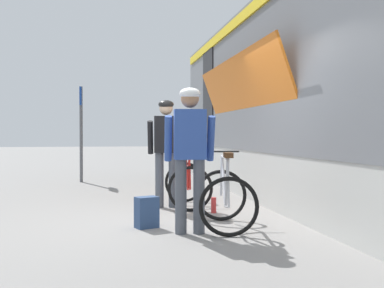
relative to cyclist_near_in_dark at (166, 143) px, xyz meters
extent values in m
plane|color=gray|center=(0.10, -1.38, -1.05)|extent=(80.00, 80.00, 0.00)
cube|color=orange|center=(1.57, 0.77, 0.75)|extent=(0.61, 4.81, 1.62)
cube|color=black|center=(1.58, 3.97, 1.20)|extent=(0.03, 1.10, 2.29)
cylinder|color=#4C515B|center=(-0.11, 0.01, -0.60)|extent=(0.14, 0.14, 0.90)
cylinder|color=#4C515B|center=(0.11, -0.02, -0.60)|extent=(0.14, 0.14, 0.90)
cube|color=black|center=(0.00, 0.00, 0.15)|extent=(0.41, 0.29, 0.60)
cylinder|color=black|center=(-0.25, 0.07, 0.10)|extent=(0.13, 0.27, 0.56)
cylinder|color=black|center=(0.26, 0.00, 0.10)|extent=(0.13, 0.27, 0.56)
sphere|color=beige|center=(0.00, 0.00, 0.58)|extent=(0.22, 0.22, 0.22)
ellipsoid|color=black|center=(0.00, 0.00, 0.64)|extent=(0.29, 0.31, 0.14)
cylinder|color=#4C515B|center=(-0.08, -2.06, -0.60)|extent=(0.14, 0.14, 0.90)
cylinder|color=#4C515B|center=(0.14, -2.08, -0.60)|extent=(0.14, 0.14, 0.90)
cube|color=#2D4C9E|center=(0.03, -2.07, 0.15)|extent=(0.40, 0.27, 0.60)
cylinder|color=#2D4C9E|center=(-0.23, -2.00, 0.10)|extent=(0.11, 0.27, 0.56)
cylinder|color=#2D4C9E|center=(0.29, -2.05, 0.10)|extent=(0.11, 0.27, 0.56)
sphere|color=#9E7051|center=(0.03, -2.07, 0.58)|extent=(0.22, 0.22, 0.22)
ellipsoid|color=white|center=(0.03, -2.07, 0.64)|extent=(0.28, 0.30, 0.14)
torus|color=black|center=(0.40, 0.52, -0.70)|extent=(0.71, 0.11, 0.71)
torus|color=black|center=(0.31, -0.50, -0.70)|extent=(0.71, 0.11, 0.71)
cylinder|color=red|center=(0.37, 0.16, -0.45)|extent=(0.10, 0.65, 0.63)
cylinder|color=red|center=(0.36, 0.05, -0.15)|extent=(0.11, 0.85, 0.04)
cylinder|color=red|center=(0.33, -0.26, -0.45)|extent=(0.06, 0.28, 0.62)
cylinder|color=red|center=(0.33, -0.32, -0.73)|extent=(0.06, 0.36, 0.08)
cylinder|color=red|center=(0.32, -0.44, -0.42)|extent=(0.04, 0.14, 0.56)
cylinder|color=red|center=(0.40, 0.49, -0.42)|extent=(0.04, 0.08, 0.55)
cylinder|color=black|center=(0.40, 0.47, -0.09)|extent=(0.48, 0.06, 0.02)
cube|color=#4C2D19|center=(0.32, -0.41, -0.10)|extent=(0.12, 0.25, 0.06)
torus|color=black|center=(0.60, -1.33, -0.70)|extent=(0.71, 0.16, 0.71)
torus|color=black|center=(0.44, -2.33, -0.70)|extent=(0.71, 0.16, 0.71)
cylinder|color=silver|center=(0.54, -1.68, -0.45)|extent=(0.14, 0.64, 0.63)
cylinder|color=silver|center=(0.53, -1.79, -0.15)|extent=(0.17, 0.85, 0.04)
cylinder|color=silver|center=(0.48, -2.10, -0.45)|extent=(0.08, 0.28, 0.62)
cylinder|color=silver|center=(0.47, -2.16, -0.73)|extent=(0.08, 0.36, 0.08)
cylinder|color=silver|center=(0.45, -2.27, -0.42)|extent=(0.05, 0.15, 0.56)
cylinder|color=silver|center=(0.60, -1.35, -0.42)|extent=(0.04, 0.09, 0.55)
cylinder|color=black|center=(0.59, -1.37, -0.09)|extent=(0.48, 0.10, 0.02)
cube|color=#4C2D19|center=(0.46, -2.24, -0.10)|extent=(0.14, 0.25, 0.06)
cube|color=navy|center=(-0.46, -1.62, -0.85)|extent=(0.33, 0.27, 0.40)
cylinder|color=red|center=(0.64, -0.68, -0.94)|extent=(0.08, 0.08, 0.24)
cylinder|color=#595B60|center=(-1.59, 4.41, 0.15)|extent=(0.08, 0.08, 2.40)
cube|color=#193F99|center=(-1.59, 4.41, 1.10)|extent=(0.04, 0.70, 0.44)
camera|label=1|loc=(-0.96, -7.56, 0.15)|focal=43.45mm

